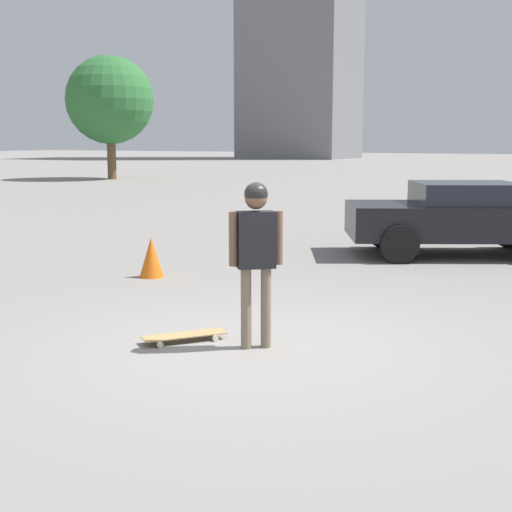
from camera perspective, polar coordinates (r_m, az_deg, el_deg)
ground_plane at (r=7.55m, az=-0.00°, el=-7.33°), size 220.00×220.00×0.00m
person at (r=7.31m, az=-0.00°, el=1.09°), size 0.40×0.45×1.73m
skateboard at (r=7.79m, az=-5.75°, el=-6.35°), size 0.86×0.75×0.08m
car_parked_near at (r=13.96m, az=16.02°, el=3.08°), size 3.56×4.52×1.37m
tree_distant at (r=40.77m, az=-11.62°, el=12.11°), size 4.81×4.81×6.73m
traffic_cone at (r=11.42m, az=-8.37°, el=-0.10°), size 0.39×0.39×0.64m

